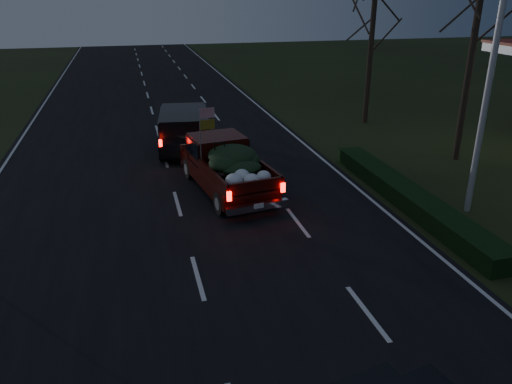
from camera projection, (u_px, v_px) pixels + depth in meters
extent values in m
plane|color=black|center=(198.00, 278.00, 13.01)|extent=(120.00, 120.00, 0.00)
cube|color=black|center=(198.00, 278.00, 13.00)|extent=(14.00, 120.00, 0.02)
cube|color=black|center=(408.00, 196.00, 17.38)|extent=(1.00, 10.00, 0.60)
cylinder|color=silver|center=(490.00, 77.00, 15.29)|extent=(0.20, 0.20, 9.00)
cylinder|color=black|center=(470.00, 61.00, 20.56)|extent=(0.28, 0.28, 8.50)
cylinder|color=black|center=(370.00, 59.00, 26.89)|extent=(0.28, 0.28, 7.00)
cube|color=#370C07|center=(226.00, 174.00, 18.48)|extent=(2.86, 5.46, 0.57)
cube|color=#370C07|center=(217.00, 147.00, 18.98)|extent=(2.16, 1.94, 0.94)
cube|color=black|center=(217.00, 145.00, 18.94)|extent=(2.25, 1.86, 0.57)
cube|color=#370C07|center=(239.00, 178.00, 17.21)|extent=(2.35, 3.17, 0.06)
ellipsoid|color=black|center=(235.00, 161.00, 17.50)|extent=(1.93, 2.11, 0.62)
cylinder|color=gray|center=(200.00, 138.00, 17.57)|extent=(0.03, 0.03, 2.08)
cube|color=red|center=(207.00, 113.00, 17.35)|extent=(0.54, 0.10, 0.35)
cube|color=gold|center=(207.00, 125.00, 17.50)|extent=(0.54, 0.10, 0.35)
cube|color=black|center=(185.00, 135.00, 23.29)|extent=(2.75, 5.42, 0.65)
cube|color=black|center=(184.00, 121.00, 22.77)|extent=(2.46, 4.01, 0.87)
cube|color=black|center=(184.00, 119.00, 22.73)|extent=(2.56, 3.91, 0.52)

